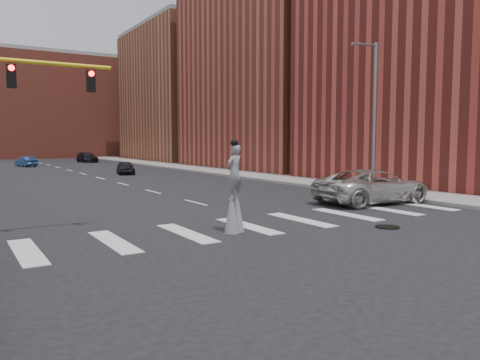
% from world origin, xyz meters
% --- Properties ---
extents(ground_plane, '(160.00, 160.00, 0.00)m').
position_xyz_m(ground_plane, '(0.00, 0.00, 0.00)').
color(ground_plane, black).
rests_on(ground_plane, ground).
extents(sidewalk_right, '(5.00, 90.00, 0.18)m').
position_xyz_m(sidewalk_right, '(12.50, 25.00, 0.09)').
color(sidewalk_right, gray).
rests_on(sidewalk_right, ground).
extents(manhole, '(0.90, 0.90, 0.04)m').
position_xyz_m(manhole, '(3.00, -2.00, 0.02)').
color(manhole, black).
rests_on(manhole, ground).
extents(building_near, '(16.00, 20.00, 22.00)m').
position_xyz_m(building_near, '(22.00, 8.00, 11.00)').
color(building_near, maroon).
rests_on(building_near, ground).
extents(building_mid, '(16.00, 22.00, 24.00)m').
position_xyz_m(building_mid, '(22.00, 30.00, 12.00)').
color(building_mid, '#9E4231').
rests_on(building_mid, ground).
extents(building_far, '(16.00, 22.00, 20.00)m').
position_xyz_m(building_far, '(22.00, 54.00, 10.00)').
color(building_far, '#A55A3D').
rests_on(building_far, ground).
extents(building_backdrop, '(26.00, 14.00, 18.00)m').
position_xyz_m(building_backdrop, '(6.00, 78.00, 9.00)').
color(building_backdrop, '#9E4231').
rests_on(building_backdrop, ground).
extents(streetlight, '(2.05, 0.20, 9.00)m').
position_xyz_m(streetlight, '(10.90, 6.00, 4.90)').
color(streetlight, slate).
rests_on(streetlight, ground).
extents(stilt_performer, '(0.83, 0.69, 3.31)m').
position_xyz_m(stilt_performer, '(-2.34, 0.25, 1.38)').
color(stilt_performer, '#332314').
rests_on(stilt_performer, ground).
extents(suv_crossing, '(6.44, 3.21, 1.75)m').
position_xyz_m(suv_crossing, '(7.68, 3.00, 0.88)').
color(suv_crossing, beige).
rests_on(suv_crossing, ground).
extents(car_near, '(2.26, 3.92, 1.25)m').
position_xyz_m(car_near, '(3.32, 29.41, 0.63)').
color(car_near, black).
rests_on(car_near, ground).
extents(car_mid, '(2.25, 3.89, 1.21)m').
position_xyz_m(car_mid, '(-2.95, 47.57, 0.61)').
color(car_mid, navy).
rests_on(car_mid, ground).
extents(car_far, '(2.37, 4.98, 1.40)m').
position_xyz_m(car_far, '(6.00, 54.70, 0.70)').
color(car_far, black).
rests_on(car_far, ground).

